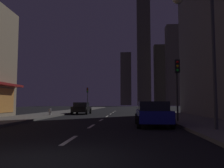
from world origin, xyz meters
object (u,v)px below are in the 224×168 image
traffic_light_far_left (88,94)px  street_lamp_right (195,25)px  car_parked_far (82,108)px  fire_hydrant_far_left (50,112)px  traffic_light_near_right (177,76)px  car_parked_near (153,114)px

traffic_light_far_left → street_lamp_right: 34.87m
car_parked_far → street_lamp_right: street_lamp_right is taller
traffic_light_far_left → street_lamp_right: (10.88, -33.08, 1.87)m
fire_hydrant_far_left → traffic_light_near_right: size_ratio=0.16×
fire_hydrant_far_left → street_lamp_right: size_ratio=0.10×
traffic_light_near_right → street_lamp_right: street_lamp_right is taller
car_parked_near → traffic_light_near_right: (1.90, 2.06, 2.45)m
fire_hydrant_far_left → traffic_light_far_left: traffic_light_far_left is taller
car_parked_near → fire_hydrant_far_left: 13.72m
car_parked_near → street_lamp_right: street_lamp_right is taller
traffic_light_far_left → fire_hydrant_far_left: bearing=-91.1°
car_parked_near → car_parked_far: 16.62m
traffic_light_far_left → traffic_light_near_right: bearing=-68.7°
car_parked_near → traffic_light_far_left: 31.68m
traffic_light_far_left → street_lamp_right: street_lamp_right is taller
traffic_light_near_right → car_parked_far: bearing=125.2°
traffic_light_near_right → traffic_light_far_left: bearing=111.3°
car_parked_near → car_parked_far: (-7.20, 14.98, 0.00)m
car_parked_far → traffic_light_near_right: 15.99m
car_parked_near → street_lamp_right: bearing=-57.9°
car_parked_near → traffic_light_near_right: bearing=47.3°
car_parked_far → street_lamp_right: bearing=-63.3°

